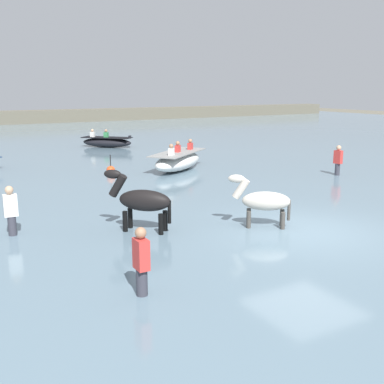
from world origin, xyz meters
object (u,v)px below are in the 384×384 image
(person_wading_mid, at_px, (142,270))
(person_onlooker_left, at_px, (338,164))
(horse_trailing_black, at_px, (142,202))
(boat_near_port, at_px, (107,142))
(person_onlooker_right, at_px, (11,217))
(channel_buoy, at_px, (111,170))
(horse_lead_pinto, at_px, (263,203))
(boat_far_offshore, at_px, (178,161))

(person_wading_mid, distance_m, person_onlooker_left, 13.31)
(horse_trailing_black, bearing_deg, person_onlooker_left, 16.77)
(boat_near_port, height_order, person_wading_mid, person_wading_mid)
(horse_trailing_black, distance_m, boat_near_port, 17.38)
(horse_trailing_black, xyz_separation_m, person_onlooker_right, (-2.90, 1.25, -0.27))
(person_onlooker_right, xyz_separation_m, channel_buoy, (4.96, 6.61, -0.29))
(horse_lead_pinto, bearing_deg, person_onlooker_right, 156.64)
(horse_lead_pinto, distance_m, person_wading_mid, 4.91)
(boat_near_port, distance_m, person_wading_mid, 21.11)
(boat_near_port, xyz_separation_m, person_onlooker_left, (5.04, -13.58, 0.16))
(boat_near_port, height_order, channel_buoy, boat_near_port)
(person_onlooker_right, height_order, channel_buoy, person_onlooker_right)
(horse_trailing_black, height_order, person_onlooker_right, horse_trailing_black)
(person_wading_mid, xyz_separation_m, person_onlooker_left, (11.63, 6.47, 0.00))
(person_wading_mid, bearing_deg, person_onlooker_left, 29.11)
(person_wading_mid, bearing_deg, person_onlooker_right, 106.25)
(person_onlooker_left, height_order, channel_buoy, person_onlooker_left)
(horse_lead_pinto, height_order, person_onlooker_left, horse_lead_pinto)
(boat_near_port, distance_m, person_onlooker_right, 17.31)
(horse_trailing_black, distance_m, channel_buoy, 8.14)
(horse_lead_pinto, relative_size, channel_buoy, 2.14)
(horse_lead_pinto, distance_m, person_onlooker_right, 6.26)
(person_onlooker_left, bearing_deg, horse_lead_pinto, -149.47)
(horse_lead_pinto, relative_size, horse_trailing_black, 0.91)
(horse_lead_pinto, bearing_deg, horse_trailing_black, 156.59)
(person_onlooker_right, bearing_deg, person_onlooker_left, 7.84)
(horse_lead_pinto, height_order, person_onlooker_right, horse_lead_pinto)
(person_wading_mid, height_order, person_onlooker_left, same)
(boat_far_offshore, xyz_separation_m, person_wading_mid, (-6.54, -10.87, 0.07))
(channel_buoy, bearing_deg, person_wading_mid, -107.68)
(person_wading_mid, bearing_deg, channel_buoy, 72.32)
(horse_lead_pinto, distance_m, horse_trailing_black, 3.10)
(boat_far_offshore, bearing_deg, boat_near_port, 89.73)
(horse_lead_pinto, relative_size, person_onlooker_left, 1.08)
(person_onlooker_right, bearing_deg, person_wading_mid, -73.75)
(boat_near_port, relative_size, person_onlooker_right, 1.82)
(person_wading_mid, relative_size, person_onlooker_left, 1.00)
(boat_near_port, bearing_deg, person_onlooker_right, -117.35)
(horse_lead_pinto, relative_size, person_onlooker_right, 1.08)
(horse_trailing_black, distance_m, person_onlooker_left, 10.54)
(person_onlooker_right, distance_m, person_wading_mid, 4.88)
(person_onlooker_left, relative_size, channel_buoy, 1.98)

